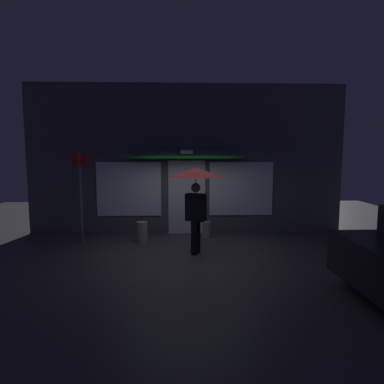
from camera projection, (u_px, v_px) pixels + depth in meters
The scene contains 6 objects.
ground_plane at pixel (188, 255), 7.77m from camera, with size 18.00×18.00×0.00m, color #423F44.
building_facade at pixel (187, 160), 9.85m from camera, with size 9.37×1.00×4.43m.
person_with_umbrella at pixel (196, 184), 7.71m from camera, with size 1.24×1.24×2.06m.
street_sign_post at pixel (80, 191), 8.60m from camera, with size 0.40×0.07×2.49m.
sidewalk_bollard at pixel (142, 232), 8.90m from camera, with size 0.30×0.30×0.56m, color #9E998E.
sidewalk_bollard_2 at pixel (206, 230), 9.39m from camera, with size 0.23×0.23×0.46m, color #9E998E.
Camera 1 is at (-0.17, -7.55, 2.37)m, focal length 30.73 mm.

